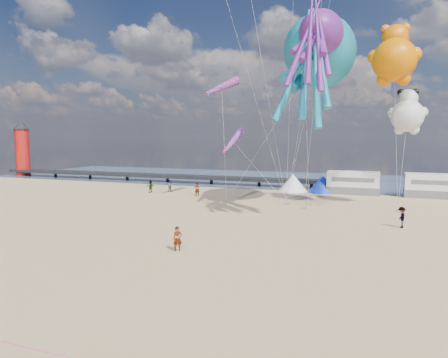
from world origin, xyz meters
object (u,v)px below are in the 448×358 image
windsock_left (222,87)px  kite_octopus_teal (320,52)px  lighthouse (22,153)px  sandbag_d (309,206)px  sandbag_c (398,211)px  tent_blue (322,184)px  sandbag_b (304,208)px  motorhome_1 (433,186)px  beachgoer_2 (402,217)px  sandbag_a (227,203)px  kite_octopus_purple (321,33)px  kite_teddy_orange (394,60)px  sandbag_e (286,204)px  windsock_right (233,141)px  standing_person (178,239)px  beachgoer_1 (171,186)px  beachgoer_4 (150,187)px  beachgoer_5 (197,189)px  windsock_mid (305,82)px  motorhome_0 (353,183)px  tent_white (293,183)px  kite_panda (407,116)px

windsock_left → kite_octopus_teal: bearing=9.0°
lighthouse → kite_octopus_teal: bearing=-16.2°
sandbag_d → lighthouse: bearing=164.7°
lighthouse → sandbag_c: bearing=-13.4°
tent_blue → sandbag_d: 11.90m
lighthouse → sandbag_b: bearing=-17.0°
motorhome_1 → kite_octopus_teal: size_ratio=0.48×
beachgoer_2 → sandbag_c: beachgoer_2 is taller
sandbag_a → kite_octopus_purple: 20.30m
kite_teddy_orange → sandbag_e: bearing=155.4°
sandbag_d → windsock_right: windsock_right is taller
standing_person → windsock_right: size_ratio=0.34×
beachgoer_2 → sandbag_c: size_ratio=3.52×
motorhome_1 → lighthouse: bearing=176.8°
sandbag_d → sandbag_e: size_ratio=1.00×
beachgoer_1 → sandbag_c: (28.69, -5.44, -0.70)m
beachgoer_4 → kite_teddy_orange: size_ratio=0.24×
tent_blue → beachgoer_5: (-14.57, -9.10, -0.31)m
sandbag_e → windsock_mid: size_ratio=0.08×
beachgoer_1 → beachgoer_2: size_ratio=0.92×
motorhome_0 → sandbag_b: size_ratio=13.20×
beachgoer_2 → kite_teddy_orange: (-0.87, 6.38, 13.92)m
beachgoer_4 → windsock_mid: size_ratio=0.26×
beachgoer_5 → kite_teddy_orange: kite_teddy_orange is taller
sandbag_a → motorhome_1: bearing=30.3°
kite_octopus_teal → sandbag_b: bearing=-153.3°
tent_white → kite_octopus_teal: 20.47m
tent_blue → beachgoer_2: bearing=-65.7°
sandbag_d → kite_teddy_orange: kite_teddy_orange is taller
lighthouse → beachgoer_2: 70.90m
kite_teddy_orange → windsock_right: (-15.89, -1.02, -7.72)m
motorhome_0 → kite_octopus_teal: 19.87m
kite_octopus_teal → windsock_mid: 4.40m
beachgoer_1 → windsock_mid: bearing=-79.1°
sandbag_a → kite_octopus_teal: bearing=0.2°
sandbag_a → windsock_left: windsock_left is taller
motorhome_0 → kite_panda: 14.05m
beachgoer_4 → sandbag_a: 13.76m
tent_white → sandbag_b: size_ratio=8.00×
lighthouse → sandbag_d: size_ratio=18.00×
sandbag_d → beachgoer_2: bearing=-41.0°
windsock_right → kite_panda: bearing=21.0°
sandbag_b → kite_octopus_teal: size_ratio=0.04×
sandbag_b → kite_teddy_orange: (8.18, 0.57, 14.69)m
sandbag_c → kite_octopus_teal: kite_octopus_teal is taller
beachgoer_5 → windsock_mid: bearing=137.8°
beachgoer_4 → tent_white: bearing=128.7°
beachgoer_5 → kite_octopus_purple: kite_octopus_purple is taller
tent_white → windsock_right: bearing=-105.7°
lighthouse → sandbag_a: bearing=-19.3°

